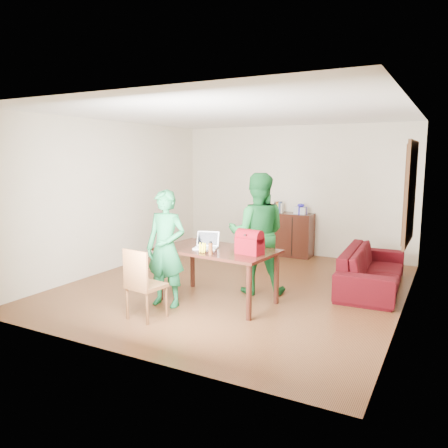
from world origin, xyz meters
The scene contains 10 objects.
room centered at (0.01, 0.13, 1.31)m, with size 5.20×5.70×2.90m.
table centered at (0.11, -0.79, 0.68)m, with size 1.73×1.08×0.77m.
chair centered at (-0.39, -1.80, 0.27)m, with size 0.47×0.45×0.92m.
person_near centered at (-0.45, -1.25, 0.81)m, with size 0.59×0.39×1.62m, color #166333.
person_far centered at (0.42, -0.11, 0.91)m, with size 0.89×0.69×1.83m, color #145A24.
laptop centered at (-0.05, -0.85, 0.82)m, with size 0.37×0.31×0.23m.
bananas centered at (0.05, -1.11, 0.80)m, with size 0.15×0.09×0.06m, color yellow, non-canonical shape.
bottle centered at (0.20, -1.14, 0.86)m, with size 0.06×0.06×0.17m, color #5D3015.
red_bag centered at (0.64, -0.87, 0.90)m, with size 0.35×0.21×0.26m, color maroon.
sofa centered at (1.95, 0.93, 0.31)m, with size 2.14×0.84×0.62m, color #3B0708.
Camera 1 is at (3.02, -6.08, 2.06)m, focal length 35.00 mm.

